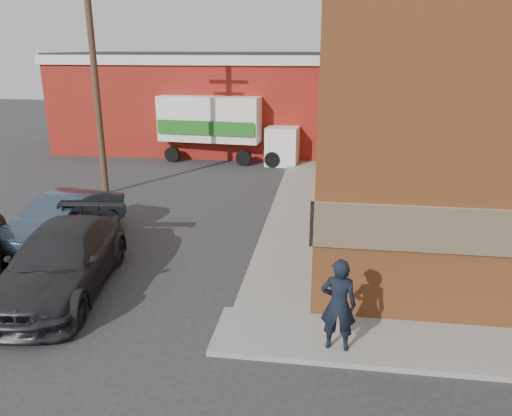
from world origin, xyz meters
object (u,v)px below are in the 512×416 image
at_px(warehouse, 202,100).
at_px(suv_b, 62,261).
at_px(sedan, 63,220).
at_px(box_truck, 224,124).
at_px(utility_pole, 95,78).
at_px(man, 338,305).

distance_m(warehouse, suv_b, 19.64).
height_order(sedan, box_truck, box_truck).
xyz_separation_m(utility_pole, suv_b, (2.73, -8.50, -3.94)).
distance_m(warehouse, box_truck, 4.68).
xyz_separation_m(utility_pole, box_truck, (3.68, 6.94, -2.75)).
relative_size(warehouse, sedan, 3.54).
bearing_deg(utility_pole, box_truck, 62.04).
xyz_separation_m(man, suv_b, (-6.84, 1.78, -0.29)).
distance_m(utility_pole, box_truck, 8.33).
distance_m(warehouse, utility_pole, 11.27).
relative_size(sedan, suv_b, 0.83).
height_order(utility_pole, box_truck, utility_pole).
distance_m(warehouse, sedan, 16.60).
relative_size(utility_pole, sedan, 1.96).
xyz_separation_m(sedan, box_truck, (2.59, 12.41, 1.24)).
height_order(warehouse, man, warehouse).
bearing_deg(warehouse, man, -69.22).
height_order(warehouse, sedan, warehouse).
bearing_deg(utility_pole, sedan, -78.62).
relative_size(sedan, box_truck, 0.64).
bearing_deg(man, box_truck, -66.89).
bearing_deg(suv_b, box_truck, 77.97).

